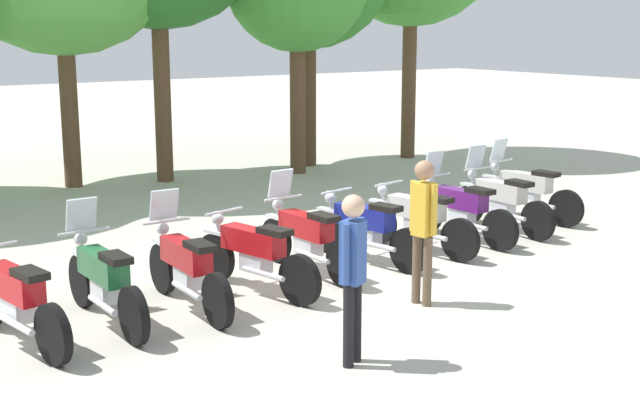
# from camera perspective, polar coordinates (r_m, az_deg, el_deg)

# --- Properties ---
(ground_plane) EXTENTS (80.00, 80.00, 0.00)m
(ground_plane) POSITION_cam_1_polar(r_m,az_deg,el_deg) (12.00, 1.35, -4.61)
(ground_plane) COLOR #BCB7A8
(motorcycle_0) EXTENTS (0.65, 2.17, 0.99)m
(motorcycle_0) POSITION_cam_1_polar(r_m,az_deg,el_deg) (9.67, -19.65, -6.24)
(motorcycle_0) COLOR black
(motorcycle_0) RESTS_ON ground_plane
(motorcycle_1) EXTENTS (0.62, 2.19, 1.37)m
(motorcycle_1) POSITION_cam_1_polar(r_m,az_deg,el_deg) (10.03, -14.24, -5.17)
(motorcycle_1) COLOR black
(motorcycle_1) RESTS_ON ground_plane
(motorcycle_2) EXTENTS (0.62, 2.19, 1.37)m
(motorcycle_2) POSITION_cam_1_polar(r_m,az_deg,el_deg) (10.35, -8.91, -4.43)
(motorcycle_2) COLOR black
(motorcycle_2) RESTS_ON ground_plane
(motorcycle_3) EXTENTS (0.74, 2.16, 0.99)m
(motorcycle_3) POSITION_cam_1_polar(r_m,az_deg,el_deg) (10.89, -4.42, -3.60)
(motorcycle_3) COLOR black
(motorcycle_3) RESTS_ON ground_plane
(motorcycle_4) EXTENTS (0.62, 2.19, 1.37)m
(motorcycle_4) POSITION_cam_1_polar(r_m,az_deg,el_deg) (11.66, -0.92, -2.46)
(motorcycle_4) COLOR black
(motorcycle_4) RESTS_ON ground_plane
(motorcycle_5) EXTENTS (0.68, 2.17, 0.99)m
(motorcycle_5) POSITION_cam_1_polar(r_m,az_deg,el_deg) (12.21, 3.03, -1.89)
(motorcycle_5) COLOR black
(motorcycle_5) RESTS_ON ground_plane
(motorcycle_6) EXTENTS (0.65, 2.17, 0.99)m
(motorcycle_6) POSITION_cam_1_polar(r_m,az_deg,el_deg) (12.86, 6.48, -1.26)
(motorcycle_6) COLOR black
(motorcycle_6) RESTS_ON ground_plane
(motorcycle_7) EXTENTS (0.62, 2.19, 1.37)m
(motorcycle_7) POSITION_cam_1_polar(r_m,az_deg,el_deg) (13.61, 9.34, -0.56)
(motorcycle_7) COLOR black
(motorcycle_7) RESTS_ON ground_plane
(motorcycle_8) EXTENTS (0.62, 2.19, 1.37)m
(motorcycle_8) POSITION_cam_1_polar(r_m,az_deg,el_deg) (14.38, 11.95, -0.00)
(motorcycle_8) COLOR black
(motorcycle_8) RESTS_ON ground_plane
(motorcycle_9) EXTENTS (0.62, 2.19, 1.37)m
(motorcycle_9) POSITION_cam_1_polar(r_m,az_deg,el_deg) (15.34, 13.57, 0.64)
(motorcycle_9) COLOR black
(motorcycle_9) RESTS_ON ground_plane
(person_0) EXTENTS (0.27, 0.41, 1.78)m
(person_0) POSITION_cam_1_polar(r_m,az_deg,el_deg) (10.32, 6.90, -1.35)
(person_0) COLOR brown
(person_0) RESTS_ON ground_plane
(person_1) EXTENTS (0.39, 0.31, 1.74)m
(person_1) POSITION_cam_1_polar(r_m,az_deg,el_deg) (8.44, 2.20, -4.41)
(person_1) COLOR black
(person_1) RESTS_ON ground_plane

